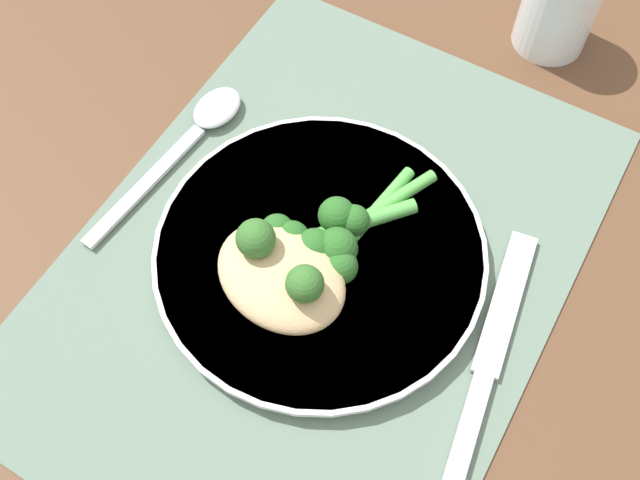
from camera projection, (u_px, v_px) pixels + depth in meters
The scene contains 12 objects.
ground_plane at pixel (320, 261), 0.57m from camera, with size 3.00×3.00×0.00m, color brown.
placemat at pixel (320, 260), 0.57m from camera, with size 0.48×0.35×0.00m.
plate at pixel (320, 253), 0.56m from camera, with size 0.25×0.25×0.01m.
chicken_fillet at pixel (281, 276), 0.53m from camera, with size 0.10×0.11×0.03m.
pesto_dollop_primary at pixel (256, 239), 0.52m from camera, with size 0.03×0.03×0.03m.
pesto_dollop_secondary at pixel (305, 284), 0.50m from camera, with size 0.03×0.03×0.03m.
broccoli_stalk_right at pixel (301, 236), 0.55m from camera, with size 0.10×0.09×0.03m.
broccoli_stalk_left at pixel (335, 249), 0.54m from camera, with size 0.12×0.05×0.03m.
broccoli_stalk_rear at pixel (352, 214), 0.56m from camera, with size 0.09×0.06×0.03m.
knife at pixel (489, 358), 0.53m from camera, with size 0.21×0.05×0.01m.
spoon at pixel (200, 126), 0.63m from camera, with size 0.19×0.04×0.01m.
water_glass at pixel (560, 3), 0.65m from camera, with size 0.07×0.07×0.09m.
Camera 1 is at (0.23, 0.13, 0.51)m, focal length 42.00 mm.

